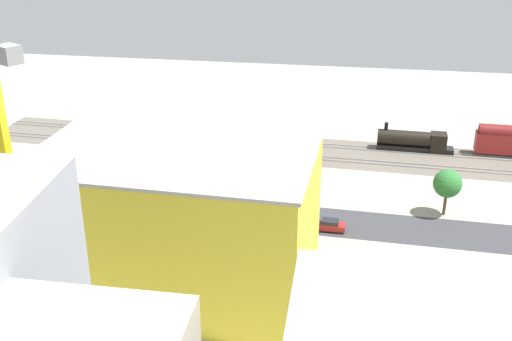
{
  "coord_description": "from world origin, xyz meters",
  "views": [
    {
      "loc": [
        -17.68,
        90.56,
        45.22
      ],
      "look_at": [
        -2.41,
        -0.66,
        4.69
      ],
      "focal_mm": 44.17,
      "sensor_mm": 36.0,
      "label": 1
    }
  ],
  "objects_px": {
    "parked_car_1": "(284,222)",
    "street_tree_1": "(85,163)",
    "street_tree_2": "(448,184)",
    "traffic_light": "(312,178)",
    "parked_car_3": "(203,215)",
    "construction_building": "(181,217)",
    "street_tree_0": "(219,165)",
    "parked_car_2": "(243,220)",
    "box_truck_1": "(271,211)",
    "parked_car_0": "(330,226)",
    "box_truck_0": "(269,213)",
    "platform_canopy_near": "(196,139)",
    "locomotive": "(415,141)",
    "freight_coach_far": "(189,134)"
  },
  "relations": [
    {
      "from": "construction_building",
      "to": "traffic_light",
      "type": "xyz_separation_m",
      "value": [
        -14.35,
        -23.98,
        -4.36
      ]
    },
    {
      "from": "parked_car_3",
      "to": "box_truck_0",
      "type": "xyz_separation_m",
      "value": [
        -10.0,
        -0.47,
        1.08
      ]
    },
    {
      "from": "box_truck_0",
      "to": "box_truck_1",
      "type": "bearing_deg",
      "value": -104.84
    },
    {
      "from": "construction_building",
      "to": "street_tree_0",
      "type": "distance_m",
      "value": 24.69
    },
    {
      "from": "platform_canopy_near",
      "to": "street_tree_0",
      "type": "distance_m",
      "value": 17.01
    },
    {
      "from": "locomotive",
      "to": "parked_car_2",
      "type": "distance_m",
      "value": 44.31
    },
    {
      "from": "locomotive",
      "to": "parked_car_1",
      "type": "xyz_separation_m",
      "value": [
        21.02,
        34.49,
        -1.14
      ]
    },
    {
      "from": "street_tree_1",
      "to": "street_tree_2",
      "type": "height_order",
      "value": "street_tree_2"
    },
    {
      "from": "parked_car_3",
      "to": "parked_car_0",
      "type": "bearing_deg",
      "value": 179.33
    },
    {
      "from": "parked_car_3",
      "to": "street_tree_2",
      "type": "distance_m",
      "value": 37.29
    },
    {
      "from": "parked_car_2",
      "to": "box_truck_1",
      "type": "distance_m",
      "value": 4.51
    },
    {
      "from": "parked_car_2",
      "to": "box_truck_1",
      "type": "xyz_separation_m",
      "value": [
        -4.0,
        -1.89,
        0.91
      ]
    },
    {
      "from": "parked_car_3",
      "to": "street_tree_1",
      "type": "xyz_separation_m",
      "value": [
        21.65,
        -7.26,
        4.09
      ]
    },
    {
      "from": "locomotive",
      "to": "street_tree_2",
      "type": "bearing_deg",
      "value": 95.93
    },
    {
      "from": "parked_car_2",
      "to": "street_tree_1",
      "type": "height_order",
      "value": "street_tree_1"
    },
    {
      "from": "platform_canopy_near",
      "to": "parked_car_0",
      "type": "relative_size",
      "value": 10.51
    },
    {
      "from": "parked_car_1",
      "to": "street_tree_2",
      "type": "height_order",
      "value": "street_tree_2"
    },
    {
      "from": "parked_car_3",
      "to": "box_truck_1",
      "type": "bearing_deg",
      "value": -173.16
    },
    {
      "from": "platform_canopy_near",
      "to": "parked_car_3",
      "type": "xyz_separation_m",
      "value": [
        -7.17,
        23.47,
        -3.25
      ]
    },
    {
      "from": "parked_car_3",
      "to": "traffic_light",
      "type": "xyz_separation_m",
      "value": [
        -15.73,
        -7.97,
        3.78
      ]
    },
    {
      "from": "platform_canopy_near",
      "to": "parked_car_1",
      "type": "bearing_deg",
      "value": 129.59
    },
    {
      "from": "platform_canopy_near",
      "to": "parked_car_3",
      "type": "distance_m",
      "value": 24.76
    },
    {
      "from": "parked_car_0",
      "to": "box_truck_1",
      "type": "height_order",
      "value": "box_truck_1"
    },
    {
      "from": "street_tree_1",
      "to": "street_tree_2",
      "type": "xyz_separation_m",
      "value": [
        -57.84,
        -0.5,
        0.44
      ]
    },
    {
      "from": "platform_canopy_near",
      "to": "box_truck_1",
      "type": "relative_size",
      "value": 5.71
    },
    {
      "from": "parked_car_2",
      "to": "construction_building",
      "type": "distance_m",
      "value": 18.0
    },
    {
      "from": "freight_coach_far",
      "to": "street_tree_0",
      "type": "height_order",
      "value": "street_tree_0"
    },
    {
      "from": "parked_car_1",
      "to": "street_tree_0",
      "type": "xyz_separation_m",
      "value": [
        11.77,
        -8.67,
        4.8
      ]
    },
    {
      "from": "parked_car_0",
      "to": "parked_car_1",
      "type": "xyz_separation_m",
      "value": [
        6.73,
        -0.01,
        -0.02
      ]
    },
    {
      "from": "construction_building",
      "to": "street_tree_0",
      "type": "xyz_separation_m",
      "value": [
        0.73,
        -24.46,
        -3.3
      ]
    },
    {
      "from": "construction_building",
      "to": "street_tree_2",
      "type": "relative_size",
      "value": 4.3
    },
    {
      "from": "street_tree_1",
      "to": "parked_car_0",
      "type": "bearing_deg",
      "value": 169.61
    },
    {
      "from": "locomotive",
      "to": "parked_car_3",
      "type": "distance_m",
      "value": 47.9
    },
    {
      "from": "freight_coach_far",
      "to": "parked_car_3",
      "type": "relative_size",
      "value": 4.24
    },
    {
      "from": "parked_car_3",
      "to": "street_tree_2",
      "type": "xyz_separation_m",
      "value": [
        -36.19,
        -7.76,
        4.53
      ]
    },
    {
      "from": "locomotive",
      "to": "parked_car_0",
      "type": "bearing_deg",
      "value": 67.5
    },
    {
      "from": "box_truck_0",
      "to": "freight_coach_far",
      "type": "bearing_deg",
      "value": -54.27
    },
    {
      "from": "parked_car_1",
      "to": "street_tree_1",
      "type": "xyz_separation_m",
      "value": [
        34.07,
        -7.47,
        4.05
      ]
    },
    {
      "from": "street_tree_2",
      "to": "traffic_light",
      "type": "height_order",
      "value": "street_tree_2"
    },
    {
      "from": "box_truck_0",
      "to": "platform_canopy_near",
      "type": "bearing_deg",
      "value": -53.26
    },
    {
      "from": "platform_canopy_near",
      "to": "box_truck_1",
      "type": "bearing_deg",
      "value": 127.98
    },
    {
      "from": "parked_car_3",
      "to": "traffic_light",
      "type": "relative_size",
      "value": 0.65
    },
    {
      "from": "parked_car_3",
      "to": "box_truck_1",
      "type": "relative_size",
      "value": 0.54
    },
    {
      "from": "freight_coach_far",
      "to": "parked_car_3",
      "type": "height_order",
      "value": "freight_coach_far"
    },
    {
      "from": "locomotive",
      "to": "street_tree_2",
      "type": "relative_size",
      "value": 1.95
    },
    {
      "from": "freight_coach_far",
      "to": "box_truck_0",
      "type": "height_order",
      "value": "freight_coach_far"
    },
    {
      "from": "street_tree_2",
      "to": "traffic_light",
      "type": "xyz_separation_m",
      "value": [
        20.46,
        -0.21,
        -0.75
      ]
    },
    {
      "from": "box_truck_0",
      "to": "parked_car_0",
      "type": "bearing_deg",
      "value": 175.65
    },
    {
      "from": "parked_car_3",
      "to": "box_truck_0",
      "type": "height_order",
      "value": "box_truck_0"
    },
    {
      "from": "platform_canopy_near",
      "to": "parked_car_0",
      "type": "distance_m",
      "value": 35.56
    }
  ]
}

